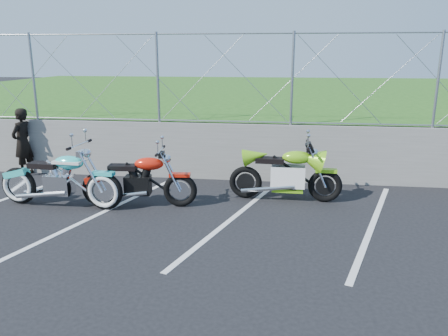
# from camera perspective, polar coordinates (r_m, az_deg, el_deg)

# --- Properties ---
(ground) EXTENTS (90.00, 90.00, 0.00)m
(ground) POSITION_cam_1_polar(r_m,az_deg,el_deg) (6.90, 0.26, -9.54)
(ground) COLOR black
(ground) RESTS_ON ground
(retaining_wall) EXTENTS (30.00, 0.22, 1.30)m
(retaining_wall) POSITION_cam_1_polar(r_m,az_deg,el_deg) (10.01, 2.81, 2.11)
(retaining_wall) COLOR slate
(retaining_wall) RESTS_ON ground
(grass_field) EXTENTS (30.00, 20.00, 1.30)m
(grass_field) POSITION_cam_1_polar(r_m,az_deg,el_deg) (19.87, 5.26, 8.36)
(grass_field) COLOR #235216
(grass_field) RESTS_ON ground
(chain_link_fence) EXTENTS (28.00, 0.03, 2.00)m
(chain_link_fence) POSITION_cam_1_polar(r_m,az_deg,el_deg) (9.78, 2.93, 11.58)
(chain_link_fence) COLOR gray
(chain_link_fence) RESTS_ON retaining_wall
(parking_lines) EXTENTS (18.29, 4.31, 0.01)m
(parking_lines) POSITION_cam_1_polar(r_m,az_deg,el_deg) (7.78, 10.07, -6.85)
(parking_lines) COLOR silver
(parking_lines) RESTS_ON ground
(cruiser_turquoise) EXTENTS (2.50, 0.79, 1.24)m
(cruiser_turquoise) POSITION_cam_1_polar(r_m,az_deg,el_deg) (8.78, -20.45, -1.66)
(cruiser_turquoise) COLOR black
(cruiser_turquoise) RESTS_ON ground
(naked_orange) EXTENTS (2.21, 0.75, 1.10)m
(naked_orange) POSITION_cam_1_polar(r_m,az_deg,el_deg) (8.42, -10.85, -1.84)
(naked_orange) COLOR black
(naked_orange) RESTS_ON ground
(sportbike_green) EXTENTS (2.23, 0.79, 1.15)m
(sportbike_green) POSITION_cam_1_polar(r_m,az_deg,el_deg) (8.69, 8.18, -1.03)
(sportbike_green) COLOR black
(sportbike_green) RESTS_ON ground
(person_standing) EXTENTS (0.46, 0.63, 1.60)m
(person_standing) POSITION_cam_1_polar(r_m,az_deg,el_deg) (11.40, -24.83, 3.09)
(person_standing) COLOR black
(person_standing) RESTS_ON ground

